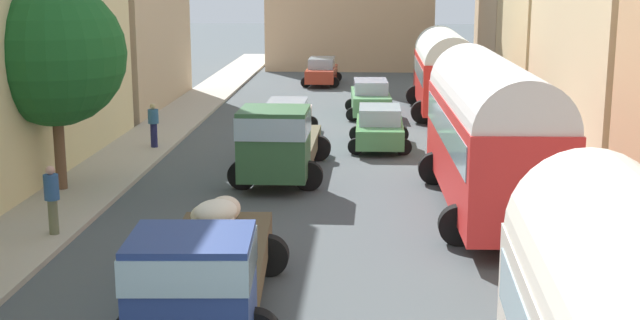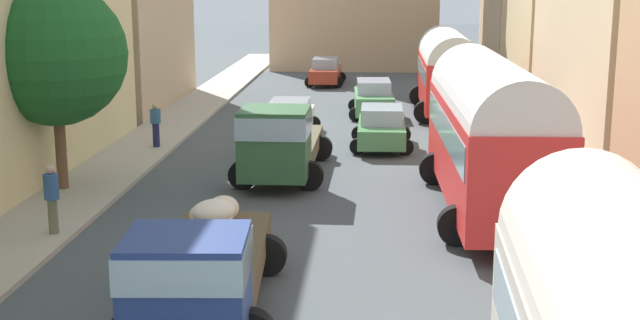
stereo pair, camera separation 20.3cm
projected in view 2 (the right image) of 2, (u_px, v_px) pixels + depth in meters
ground_plane at (336, 145)px, 33.38m from camera, size 154.00×154.00×0.00m
sidewalk_left at (151, 140)px, 33.83m from camera, size 2.50×70.00×0.14m
sidewalk_right at (525, 145)px, 32.90m from camera, size 2.50×70.00×0.14m
building_left_3 at (116, 3)px, 41.80m from camera, size 5.23×11.19×10.09m
building_right_4 at (537, 20)px, 53.68m from camera, size 5.94×10.23×7.11m
parked_bus_1 at (490, 128)px, 23.64m from camera, size 3.52×10.01×4.28m
parked_bus_2 at (448, 69)px, 39.93m from camera, size 3.29×8.25×3.88m
cargo_truck_0 at (201, 268)px, 16.05m from camera, size 3.17×7.18×2.33m
cargo_truck_1 at (280, 140)px, 27.40m from camera, size 2.99×7.10×2.54m
car_0 at (290, 118)px, 34.99m from camera, size 2.33×3.97×1.48m
car_1 at (326, 71)px, 50.65m from camera, size 2.29×4.31×1.58m
car_2 at (382, 127)px, 32.59m from camera, size 2.35×4.07×1.58m
car_3 at (373, 98)px, 39.68m from camera, size 2.42×4.42×1.68m
pedestrian_1 at (156, 124)px, 32.08m from camera, size 0.52×0.52×1.78m
pedestrian_2 at (52, 197)px, 21.47m from camera, size 0.52×0.52×1.89m
roadside_tree_2 at (55, 54)px, 25.31m from camera, size 4.24×4.24×6.32m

